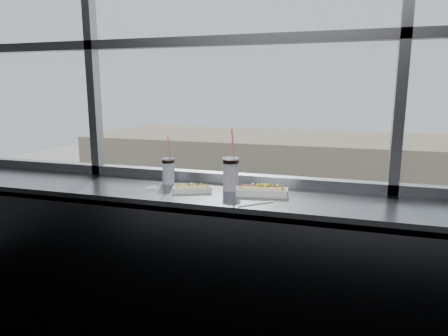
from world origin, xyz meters
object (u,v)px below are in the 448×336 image
(wrapper, at_px, (152,188))
(pedestrian_a, at_px, (236,235))
(pedestrian_c, at_px, (391,252))
(car_far_a, at_px, (174,244))
(pedestrian_b, at_px, (306,243))
(soda_cup_right, at_px, (231,172))
(hotdog_tray_left, at_px, (192,188))
(soda_cup_left, at_px, (168,170))
(tree_center, at_px, (334,217))
(tree_left, at_px, (237,199))
(loose_straw, at_px, (256,204))
(car_near_b, at_px, (204,306))
(hotdog_tray_right, at_px, (262,191))
(car_near_c, at_px, (327,328))

(wrapper, relative_size, pedestrian_a, 0.04)
(pedestrian_a, xyz_separation_m, pedestrian_c, (11.61, 0.20, -0.07))
(car_far_a, bearing_deg, pedestrian_b, -69.81)
(soda_cup_right, distance_m, pedestrian_a, 30.18)
(hotdog_tray_left, relative_size, soda_cup_left, 0.77)
(pedestrian_b, height_order, tree_center, tree_center)
(hotdog_tray_left, distance_m, pedestrian_c, 29.86)
(wrapper, bearing_deg, pedestrian_a, 104.38)
(pedestrian_a, bearing_deg, tree_left, 103.70)
(soda_cup_right, bearing_deg, tree_left, 105.30)
(soda_cup_left, relative_size, wrapper, 3.57)
(loose_straw, xyz_separation_m, pedestrian_b, (-2.16, 27.46, -11.07))
(car_near_b, bearing_deg, hotdog_tray_right, -156.31)
(pedestrian_c, bearing_deg, hotdog_tray_right, 81.75)
(hotdog_tray_right, bearing_deg, pedestrian_a, 96.58)
(hotdog_tray_right, relative_size, soda_cup_right, 0.81)
(pedestrian_b, height_order, tree_left, tree_left)
(car_far_a, bearing_deg, tree_center, -68.07)
(car_near_b, bearing_deg, car_far_a, 36.04)
(hotdog_tray_right, relative_size, pedestrian_b, 0.15)
(loose_straw, bearing_deg, car_near_b, 67.97)
(soda_cup_left, height_order, pedestrian_b, soda_cup_left)
(wrapper, height_order, car_near_c, wrapper)
(soda_cup_left, distance_m, car_near_c, 19.61)
(soda_cup_right, bearing_deg, pedestrian_c, 81.31)
(soda_cup_left, bearing_deg, hotdog_tray_left, -34.86)
(wrapper, distance_m, tree_left, 30.39)
(hotdog_tray_left, relative_size, soda_cup_right, 0.64)
(hotdog_tray_left, relative_size, loose_straw, 1.12)
(hotdog_tray_left, height_order, tree_left, hotdog_tray_left)
(loose_straw, relative_size, car_near_b, 0.03)
(soda_cup_right, relative_size, tree_left, 0.07)
(tree_center, bearing_deg, hotdog_tray_right, -89.61)
(car_near_b, distance_m, tree_center, 13.66)
(soda_cup_left, distance_m, pedestrian_a, 30.04)
(hotdog_tray_left, bearing_deg, tree_left, 83.92)
(hotdog_tray_right, height_order, pedestrian_b, hotdog_tray_right)
(car_near_b, relative_size, pedestrian_b, 3.26)
(hotdog_tray_left, xyz_separation_m, pedestrian_a, (-7.24, 27.19, -10.98))
(pedestrian_b, bearing_deg, wrapper, -176.90)
(soda_cup_left, height_order, car_near_c, soda_cup_left)
(hotdog_tray_left, height_order, wrapper, hotdog_tray_left)
(car_near_c, bearing_deg, wrapper, 170.83)
(wrapper, bearing_deg, tree_center, 89.02)
(tree_left, bearing_deg, soda_cup_right, -74.70)
(pedestrian_a, xyz_separation_m, tree_left, (-0.27, 1.12, 2.70))
(wrapper, distance_m, pedestrian_b, 29.52)
(pedestrian_b, relative_size, tree_left, 0.35)
(hotdog_tray_right, height_order, car_near_b, hotdog_tray_right)
(soda_cup_right, height_order, tree_center, soda_cup_right)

